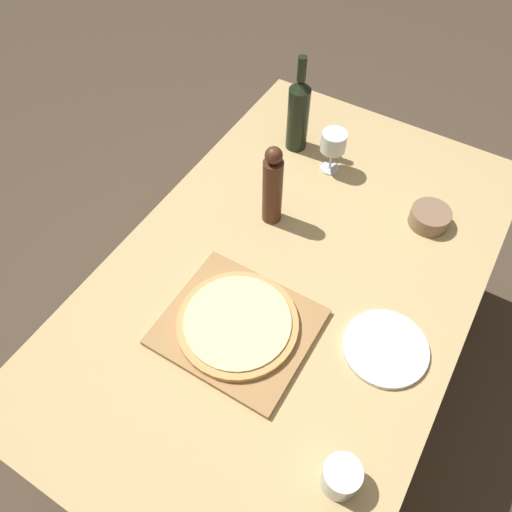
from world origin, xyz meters
TOP-DOWN VIEW (x-y plane):
  - ground_plane at (0.00, 0.00)m, footprint 12.00×12.00m
  - dining_table at (0.00, 0.00)m, footprint 0.97×1.57m
  - cutting_board at (-0.04, -0.23)m, footprint 0.38×0.34m
  - pizza at (-0.04, -0.23)m, footprint 0.32×0.32m
  - wine_bottle at (-0.25, 0.47)m, footprint 0.07×0.07m
  - pepper_mill at (-0.15, 0.15)m, footprint 0.06×0.06m
  - wine_glass at (-0.09, 0.43)m, footprint 0.08×0.08m
  - small_bowl at (0.27, 0.37)m, footprint 0.12×0.12m
  - drinking_tumbler at (0.35, -0.44)m, footprint 0.08×0.08m
  - dinner_plate at (0.32, -0.09)m, footprint 0.22×0.22m

SIDE VIEW (x-z plane):
  - ground_plane at x=0.00m, z-range 0.00..0.00m
  - dining_table at x=0.00m, z-range 0.28..1.01m
  - dinner_plate at x=0.32m, z-range 0.73..0.74m
  - cutting_board at x=-0.04m, z-range 0.73..0.75m
  - small_bowl at x=0.27m, z-range 0.73..0.78m
  - pizza at x=-0.04m, z-range 0.75..0.77m
  - drinking_tumbler at x=0.35m, z-range 0.73..0.81m
  - wine_glass at x=-0.09m, z-range 0.77..0.91m
  - pepper_mill at x=-0.15m, z-range 0.72..1.00m
  - wine_bottle at x=-0.25m, z-range 0.70..1.03m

